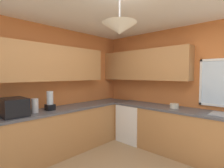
# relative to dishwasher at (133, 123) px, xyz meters

# --- Properties ---
(room_shell) EXTENTS (3.99, 4.09, 2.64)m
(room_shell) POSITION_rel_dishwasher_xyz_m (0.16, -1.04, 1.41)
(room_shell) COLOR #D17238
(room_shell) RESTS_ON ground_plane
(counter_run_left) EXTENTS (0.65, 3.70, 0.91)m
(counter_run_left) POSITION_rel_dishwasher_xyz_m (-0.66, -1.65, 0.02)
(counter_run_left) COLOR #AD7542
(counter_run_left) RESTS_ON ground_plane
(counter_run_back) EXTENTS (3.08, 0.65, 0.91)m
(counter_run_back) POSITION_rel_dishwasher_xyz_m (1.18, 0.03, 0.02)
(counter_run_back) COLOR #AD7542
(counter_run_back) RESTS_ON ground_plane
(dishwasher) EXTENTS (0.60, 0.60, 0.86)m
(dishwasher) POSITION_rel_dishwasher_xyz_m (0.00, 0.00, 0.00)
(dishwasher) COLOR white
(dishwasher) RESTS_ON ground_plane
(microwave) EXTENTS (0.48, 0.36, 0.29)m
(microwave) POSITION_rel_dishwasher_xyz_m (-0.66, -2.39, 0.62)
(microwave) COLOR black
(microwave) RESTS_ON counter_run_left
(kettle) EXTENTS (0.12, 0.12, 0.25)m
(kettle) POSITION_rel_dishwasher_xyz_m (-0.64, -2.05, 0.60)
(kettle) COLOR #B7B7BC
(kettle) RESTS_ON counter_run_left
(bowl) EXTENTS (0.17, 0.17, 0.09)m
(bowl) POSITION_rel_dishwasher_xyz_m (0.98, 0.03, 0.52)
(bowl) COLOR beige
(bowl) RESTS_ON counter_run_back
(blender_appliance) EXTENTS (0.15, 0.15, 0.36)m
(blender_appliance) POSITION_rel_dishwasher_xyz_m (-0.66, -1.76, 0.64)
(blender_appliance) COLOR black
(blender_appliance) RESTS_ON counter_run_left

